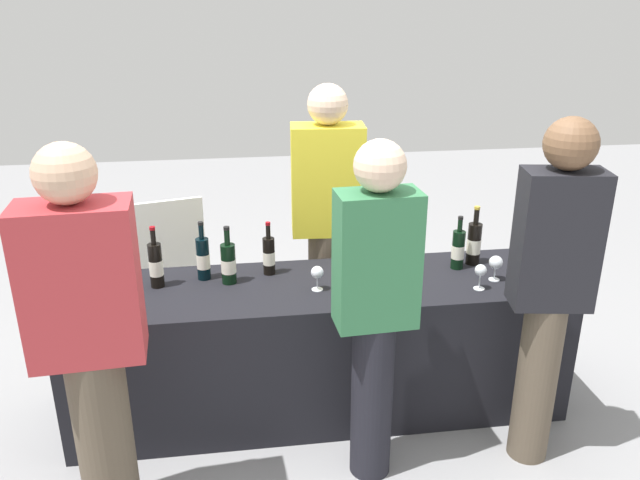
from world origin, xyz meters
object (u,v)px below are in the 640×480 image
Objects in this scene: wine_bottle_0 at (156,265)px; wine_glass_0 at (317,273)px; wine_bottle_1 at (203,258)px; guest_2 at (551,283)px; guest_1 at (375,304)px; wine_bottle_4 at (382,252)px; wine_bottle_6 at (474,243)px; wine_glass_2 at (481,271)px; menu_board at (174,265)px; wine_bottle_2 at (228,263)px; wine_glass_3 at (496,263)px; server_pouring at (327,219)px; wine_bottle_5 at (458,249)px; wine_bottle_3 at (269,255)px; guest_0 at (90,338)px; wine_glass_1 at (347,273)px.

wine_glass_0 is at bearing -11.00° from wine_bottle_0.
wine_bottle_1 is 0.19× the size of guest_2.
wine_bottle_0 is 0.20× the size of guest_1.
wine_bottle_4 is 0.70m from guest_1.
wine_glass_2 is (-0.09, -0.33, -0.02)m from wine_bottle_6.
wine_glass_0 is 1.48m from menu_board.
wine_bottle_2 is at bearing -177.37° from wine_bottle_4.
menu_board is at bearing 105.53° from wine_bottle_1.
wine_bottle_4 is at bearing -51.85° from menu_board.
guest_2 is at bearing -3.24° from guest_1.
wine_bottle_0 is at bearing -102.97° from menu_board.
wine_glass_3 is 1.03m from server_pouring.
wine_bottle_2 is 0.93× the size of wine_bottle_6.
wine_glass_0 is 0.62m from server_pouring.
wine_bottle_2 is (0.13, -0.07, -0.01)m from wine_bottle_1.
wine_bottle_5 is at bearing 116.77° from guest_2.
wine_bottle_1 is at bearing 166.84° from wine_glass_2.
wine_bottle_3 is 0.17× the size of guest_2.
wine_bottle_2 is at bearing 161.16° from wine_glass_0.
guest_1 is (0.05, -1.08, -0.03)m from server_pouring.
wine_bottle_4 is at bearing 27.09° from guest_0.
wine_bottle_5 is 0.18× the size of guest_0.
server_pouring is (-0.82, 0.61, 0.08)m from wine_glass_3.
menu_board is (-0.26, 0.93, -0.42)m from wine_bottle_1.
wine_bottle_0 reaches higher than wine_bottle_4.
wine_bottle_5 is 0.83m from wine_glass_0.
guest_2 reaches higher than guest_0.
wine_bottle_2 reaches higher than wine_glass_1.
wine_glass_1 is 0.82m from wine_glass_3.
guest_2 reaches higher than wine_bottle_1.
wine_bottle_6 reaches higher than wine_bottle_5.
wine_bottle_4 is (1.21, 0.03, -0.01)m from wine_bottle_0.
server_pouring is 1.39m from guest_2.
wine_glass_1 is 0.09× the size of guest_1.
guest_0 reaches higher than menu_board.
wine_bottle_6 is at bearing 107.01° from guest_2.
wine_bottle_6 is 2.31× the size of wine_glass_1.
wine_bottle_4 is 0.61m from wine_glass_3.
wine_glass_2 is 0.08× the size of guest_0.
wine_bottle_2 is at bearing 132.31° from guest_1.
wine_glass_1 is (-0.67, -0.21, -0.01)m from wine_bottle_5.
wine_glass_1 is at bearing 174.58° from wine_glass_2.
wine_bottle_5 is at bearing 94.91° from wine_glass_2.
wine_glass_1 is 0.70m from wine_glass_2.
wine_glass_3 is at bearing 13.87° from guest_0.
guest_0 is (-1.39, -0.83, 0.05)m from wine_bottle_4.
guest_2 is (1.61, -0.70, 0.08)m from wine_bottle_1.
wine_glass_1 is 0.65m from server_pouring.
wine_bottle_5 is (1.27, 0.02, -0.00)m from wine_bottle_2.
wine_bottle_6 is (1.38, 0.07, 0.01)m from wine_bottle_2.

